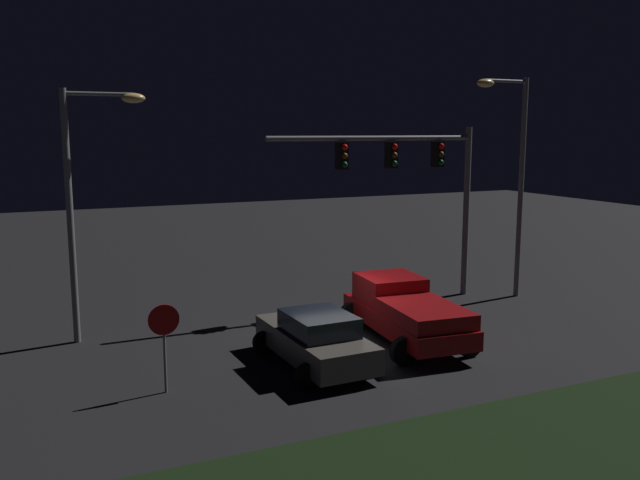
{
  "coord_description": "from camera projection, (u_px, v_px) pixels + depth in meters",
  "views": [
    {
      "loc": [
        -8.92,
        -17.8,
        6.35
      ],
      "look_at": [
        -0.18,
        1.24,
        2.94
      ],
      "focal_mm": 37.67,
      "sensor_mm": 36.0,
      "label": 1
    }
  ],
  "objects": [
    {
      "name": "ground_plane",
      "position": [
        342.0,
        340.0,
        20.66
      ],
      "size": [
        80.0,
        80.0,
        0.0
      ],
      "primitive_type": "plane",
      "color": "black"
    },
    {
      "name": "grass_median",
      "position": [
        544.0,
        463.0,
        12.88
      ],
      "size": [
        22.65,
        5.39,
        0.1
      ],
      "primitive_type": "cube",
      "color": "black",
      "rests_on": "ground_plane"
    },
    {
      "name": "pickup_truck",
      "position": [
        404.0,
        308.0,
        20.55
      ],
      "size": [
        3.22,
        5.57,
        1.8
      ],
      "rotation": [
        0.0,
        0.0,
        1.48
      ],
      "color": "maroon",
      "rests_on": "ground_plane"
    },
    {
      "name": "car_sedan",
      "position": [
        316.0,
        339.0,
        18.3
      ],
      "size": [
        2.55,
        4.44,
        1.51
      ],
      "rotation": [
        0.0,
        0.0,
        1.59
      ],
      "color": "#514C47",
      "rests_on": "ground_plane"
    },
    {
      "name": "traffic_signal_gantry",
      "position": [
        414.0,
        171.0,
        24.67
      ],
      "size": [
        8.32,
        0.56,
        6.5
      ],
      "color": "slate",
      "rests_on": "ground_plane"
    },
    {
      "name": "street_lamp_left",
      "position": [
        86.0,
        184.0,
        19.87
      ],
      "size": [
        2.43,
        0.44,
        7.58
      ],
      "color": "slate",
      "rests_on": "ground_plane"
    },
    {
      "name": "street_lamp_right",
      "position": [
        513.0,
        162.0,
        25.15
      ],
      "size": [
        2.31,
        0.44,
        8.3
      ],
      "color": "slate",
      "rests_on": "ground_plane"
    },
    {
      "name": "stop_sign",
      "position": [
        164.0,
        331.0,
        16.23
      ],
      "size": [
        0.76,
        0.08,
        2.23
      ],
      "color": "slate",
      "rests_on": "ground_plane"
    }
  ]
}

